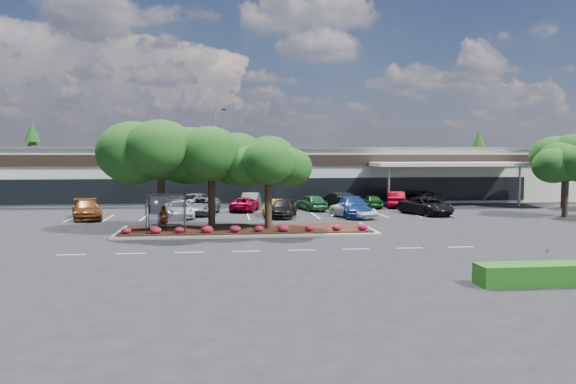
{
  "coord_description": "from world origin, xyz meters",
  "views": [
    {
      "loc": [
        -3.6,
        -35.66,
        5.6
      ],
      "look_at": [
        1.27,
        6.9,
        2.6
      ],
      "focal_mm": 35.0,
      "sensor_mm": 36.0,
      "label": 1
    }
  ],
  "objects": [
    {
      "name": "lane_markings",
      "position": [
        -0.14,
        10.42,
        0.01
      ],
      "size": [
        33.12,
        20.06,
        0.01
      ],
      "color": "silver",
      "rests_on": "ground"
    },
    {
      "name": "car_11",
      "position": [
        -1.64,
        18.12,
        0.67
      ],
      "size": [
        3.21,
        5.21,
        1.35
      ],
      "primitive_type": "imported",
      "rotation": [
        0.0,
        0.0,
        2.93
      ],
      "color": "maroon",
      "rests_on": "ground"
    },
    {
      "name": "island_tree_west",
      "position": [
        -8.0,
        4.5,
        4.21
      ],
      "size": [
        7.2,
        7.2,
        7.89
      ],
      "primitive_type": null,
      "color": "#123A15",
      "rests_on": "landscape_island"
    },
    {
      "name": "tree_east_near",
      "position": [
        26.0,
        10.0,
        3.25
      ],
      "size": [
        5.6,
        5.6,
        6.51
      ],
      "primitive_type": null,
      "color": "#123A15",
      "rests_on": "ground"
    },
    {
      "name": "car_7",
      "position": [
        15.43,
        13.79,
        0.69
      ],
      "size": [
        3.42,
        5.37,
        1.38
      ],
      "primitive_type": "imported",
      "rotation": [
        0.0,
        0.0,
        -0.24
      ],
      "color": "black",
      "rests_on": "ground"
    },
    {
      "name": "car_9",
      "position": [
        -9.62,
        18.17,
        0.66
      ],
      "size": [
        2.0,
        4.06,
        1.33
      ],
      "primitive_type": "imported",
      "rotation": [
        0.0,
        0.0,
        3.03
      ],
      "color": "black",
      "rests_on": "ground"
    },
    {
      "name": "car_6",
      "position": [
        7.69,
        12.2,
        0.85
      ],
      "size": [
        2.56,
        5.93,
        1.7
      ],
      "primitive_type": "imported",
      "rotation": [
        0.0,
        0.0,
        -0.03
      ],
      "color": "navy",
      "rests_on": "ground"
    },
    {
      "name": "car_17",
      "position": [
        17.25,
        22.05,
        0.77
      ],
      "size": [
        3.68,
        5.95,
        1.54
      ],
      "primitive_type": "imported",
      "rotation": [
        0.0,
        0.0,
        3.36
      ],
      "color": "black",
      "rests_on": "ground"
    },
    {
      "name": "car_12",
      "position": [
        -0.79,
        21.94,
        0.77
      ],
      "size": [
        2.35,
        4.89,
        1.54
      ],
      "primitive_type": "imported",
      "rotation": [
        0.0,
        0.0,
        2.98
      ],
      "color": "#515057",
      "rests_on": "ground"
    },
    {
      "name": "car_4",
      "position": [
        0.85,
        14.06,
        0.72
      ],
      "size": [
        2.45,
        4.6,
        1.44
      ],
      "primitive_type": "imported",
      "rotation": [
        0.0,
        0.0,
        -0.22
      ],
      "color": "brown",
      "rests_on": "ground"
    },
    {
      "name": "conifer_north_east",
      "position": [
        34.0,
        44.0,
        4.5
      ],
      "size": [
        3.96,
        3.96,
        9.0
      ],
      "primitive_type": "cone",
      "color": "#123A15",
      "rests_on": "ground"
    },
    {
      "name": "car_3",
      "position": [
        1.48,
        12.64,
        0.75
      ],
      "size": [
        3.25,
        5.5,
        1.49
      ],
      "primitive_type": "imported",
      "rotation": [
        0.0,
        0.0,
        -0.24
      ],
      "color": "black",
      "rests_on": "ground"
    },
    {
      "name": "retail_store",
      "position": [
        0.06,
        33.91,
        3.15
      ],
      "size": [
        80.4,
        25.2,
        6.25
      ],
      "color": "silver",
      "rests_on": "ground"
    },
    {
      "name": "bus_shelter",
      "position": [
        -7.5,
        2.95,
        2.31
      ],
      "size": [
        2.75,
        1.55,
        2.59
      ],
      "color": "black",
      "rests_on": "landscape_island"
    },
    {
      "name": "car_1",
      "position": [
        -7.5,
        13.27,
        0.71
      ],
      "size": [
        3.19,
        5.44,
        1.42
      ],
      "primitive_type": "imported",
      "rotation": [
        0.0,
        0.0,
        0.17
      ],
      "color": "silver",
      "rests_on": "ground"
    },
    {
      "name": "island_tree_east",
      "position": [
        -0.5,
        3.7,
        3.51
      ],
      "size": [
        5.8,
        5.8,
        6.5
      ],
      "primitive_type": null,
      "color": "#123A15",
      "rests_on": "landscape_island"
    },
    {
      "name": "landscape_island",
      "position": [
        -2.0,
        4.0,
        0.12
      ],
      "size": [
        18.0,
        6.0,
        0.26
      ],
      "color": "gray",
      "rests_on": "ground"
    },
    {
      "name": "car_0",
      "position": [
        -15.15,
        13.14,
        0.81
      ],
      "size": [
        3.71,
        6.02,
        1.63
      ],
      "primitive_type": "imported",
      "rotation": [
        0.0,
        0.0,
        0.27
      ],
      "color": "#623112",
      "rests_on": "ground"
    },
    {
      "name": "person_waiting",
      "position": [
        -7.73,
        3.26,
        1.11
      ],
      "size": [
        0.67,
        0.49,
        1.7
      ],
      "primitive_type": "imported",
      "rotation": [
        0.0,
        0.0,
        2.99
      ],
      "color": "#594C47",
      "rests_on": "landscape_island"
    },
    {
      "name": "car_14",
      "position": [
        7.62,
        18.79,
        0.83
      ],
      "size": [
        3.36,
        5.37,
        1.67
      ],
      "primitive_type": "imported",
      "rotation": [
        0.0,
        0.0,
        3.48
      ],
      "color": "black",
      "rests_on": "ground"
    },
    {
      "name": "car_2",
      "position": [
        -5.64,
        15.55,
        0.77
      ],
      "size": [
        3.45,
        5.89,
        1.54
      ],
      "primitive_type": "imported",
      "rotation": [
        0.0,
        0.0,
        -0.17
      ],
      "color": "#54565B",
      "rests_on": "ground"
    },
    {
      "name": "car_16",
      "position": [
        13.95,
        20.28,
        0.83
      ],
      "size": [
        2.97,
        5.33,
        1.66
      ],
      "primitive_type": "imported",
      "rotation": [
        0.0,
        0.0,
        2.89
      ],
      "color": "maroon",
      "rests_on": "ground"
    },
    {
      "name": "car_13",
      "position": [
        4.86,
        18.16,
        0.78
      ],
      "size": [
        2.93,
        4.9,
        1.56
      ],
      "primitive_type": "imported",
      "rotation": [
        0.0,
        0.0,
        3.39
      ],
      "color": "#205630",
      "rests_on": "ground"
    },
    {
      "name": "shrub_row",
      "position": [
        -2.0,
        1.9,
        0.51
      ],
      "size": [
        17.0,
        0.8,
        0.5
      ],
      "primitive_type": null,
      "color": "maroon",
      "rests_on": "landscape_island"
    },
    {
      "name": "car_10",
      "position": [
        -6.15,
        19.05,
        0.85
      ],
      "size": [
        5.08,
        6.77,
        1.71
      ],
      "primitive_type": "imported",
      "rotation": [
        0.0,
        0.0,
        2.73
      ],
      "color": "#585960",
      "rests_on": "ground"
    },
    {
      "name": "car_8",
      "position": [
        14.58,
        13.16,
        0.79
      ],
      "size": [
        4.39,
        6.22,
        1.57
      ],
      "primitive_type": "imported",
      "rotation": [
        0.0,
        0.0,
        0.35
      ],
      "color": "black",
      "rests_on": "ground"
    },
    {
      "name": "car_15",
      "position": [
        11.31,
        19.82,
        0.67
      ],
      "size": [
        1.65,
        3.97,
        1.34
      ],
      "primitive_type": "imported",
      "rotation": [
        0.0,
        0.0,
        3.16
      ],
      "color": "#134117",
      "rests_on": "ground"
    },
    {
      "name": "survey_stake",
      "position": [
        11.41,
        -11.2,
        0.71
      ],
      "size": [
        0.08,
        0.14,
        1.12
      ],
      "color": "#9A7951",
      "rests_on": "ground"
    },
    {
      "name": "car_5",
      "position": [
        7.52,
        11.44,
        0.66
      ],
      "size": [
        4.0,
        5.25,
        1.32
      ],
      "primitive_type": "imported",
      "rotation": [
        0.0,
        0.0,
        0.44
      ],
      "color": "white",
      "rests_on": "ground"
    },
    {
      "name": "ground",
      "position": [
        0.0,
        0.0,
        0.0
      ],
      "size": [
        160.0,
        160.0,
        0.0
      ],
      "primitive_type": "plane",
      "color": "black",
      "rests_on": "ground"
    },
    {
      "name": "conifer_north_west",
      "position": [
        -30.0,
        46.0,
        5.0
      ],
      "size": [
        4.4,
        4.4,
        10.0
      ],
      "primitive_type": "cone",
      "color": "#123A15",
      "rests_on": "ground"
    },
    {
      "name": "island_tree_mid",
      "position": [
        -4.5,
        5.2,
        3.92
      ],
      "size": [
        6.6,
        6.6,
        7.32
      ],
      "primitive_type": null,
      "color": "#123A15",
      "rests_on": "landscape_island"
    },
    {
      "name": "tree_east_far",
      "position": [
        31.0,
        18.0,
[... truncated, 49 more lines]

